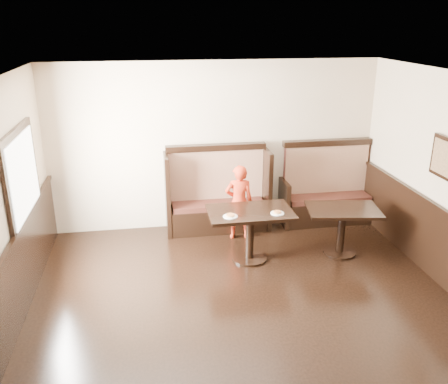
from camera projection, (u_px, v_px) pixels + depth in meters
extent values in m
plane|color=black|center=(263.00, 351.00, 5.18)|extent=(7.00, 7.00, 0.00)
plane|color=#C7B090|center=(215.00, 146.00, 7.93)|extent=(5.50, 0.00, 5.50)
plane|color=white|center=(272.00, 92.00, 4.21)|extent=(7.00, 7.00, 0.00)
cube|color=black|center=(21.00, 175.00, 5.98)|extent=(0.05, 1.50, 1.20)
cube|color=white|center=(24.00, 175.00, 5.99)|extent=(0.01, 1.30, 1.00)
cube|color=black|center=(448.00, 159.00, 6.12)|extent=(0.04, 0.70, 0.55)
cube|color=olive|center=(447.00, 159.00, 6.11)|extent=(0.01, 0.60, 0.45)
cube|color=black|center=(218.00, 218.00, 8.08)|extent=(1.60, 0.50, 0.42)
cube|color=#371811|center=(218.00, 204.00, 8.00)|extent=(1.54, 0.46, 0.09)
cube|color=#4B0F16|center=(216.00, 176.00, 8.04)|extent=(1.60, 0.12, 0.92)
cube|color=black|center=(216.00, 147.00, 7.87)|extent=(1.68, 0.16, 0.10)
cube|color=black|center=(167.00, 193.00, 7.89)|extent=(0.07, 0.72, 1.36)
cube|color=black|center=(265.00, 187.00, 8.14)|extent=(0.07, 0.72, 1.36)
cube|color=black|center=(327.00, 211.00, 8.39)|extent=(1.50, 0.50, 0.42)
cube|color=#371811|center=(328.00, 198.00, 8.30)|extent=(1.44, 0.46, 0.09)
cube|color=#4B0F16|center=(325.00, 170.00, 8.34)|extent=(1.50, 0.12, 0.92)
cube|color=black|center=(327.00, 142.00, 8.17)|extent=(1.58, 0.16, 0.10)
cube|color=black|center=(283.00, 201.00, 8.29)|extent=(0.07, 0.72, 0.80)
cube|color=black|center=(367.00, 196.00, 8.53)|extent=(0.07, 0.72, 0.80)
cube|color=black|center=(250.00, 212.00, 6.89)|extent=(1.23, 0.77, 0.05)
cylinder|color=black|center=(250.00, 237.00, 7.03)|extent=(0.12, 0.12, 0.72)
cylinder|color=black|center=(249.00, 258.00, 7.15)|extent=(0.53, 0.53, 0.03)
cube|color=black|center=(343.00, 210.00, 7.09)|extent=(1.16, 0.86, 0.05)
cylinder|color=black|center=(341.00, 232.00, 7.22)|extent=(0.12, 0.12, 0.68)
cylinder|color=black|center=(339.00, 252.00, 7.33)|extent=(0.50, 0.50, 0.03)
imported|color=red|center=(239.00, 202.00, 7.64)|extent=(0.47, 0.32, 1.25)
cylinder|color=white|center=(230.00, 216.00, 6.68)|extent=(0.21, 0.21, 0.01)
cylinder|color=tan|center=(230.00, 215.00, 6.67)|extent=(0.13, 0.13, 0.02)
cylinder|color=#EABA54|center=(230.00, 215.00, 6.67)|extent=(0.11, 0.11, 0.01)
cylinder|color=white|center=(277.00, 213.00, 6.78)|extent=(0.20, 0.20, 0.01)
cylinder|color=tan|center=(277.00, 212.00, 6.78)|extent=(0.12, 0.12, 0.02)
cylinder|color=#EABA54|center=(277.00, 211.00, 6.78)|extent=(0.10, 0.10, 0.01)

